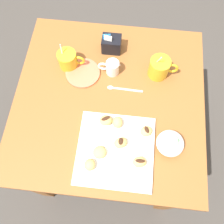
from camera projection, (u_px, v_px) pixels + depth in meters
ground_plane at (110, 144)px, 1.81m from camera, size 8.00×8.00×0.00m
dining_table at (109, 112)px, 1.26m from camera, size 0.85×0.85×0.75m
pastry_plate_square at (115, 151)px, 1.02m from camera, size 0.31×0.31×0.02m
coffee_mug_mustard_left at (68, 59)px, 1.15m from camera, size 0.12×0.09×0.13m
coffee_mug_mustard_right at (160, 67)px, 1.13m from camera, size 0.13×0.09×0.15m
cream_pitcher_white at (111, 67)px, 1.14m from camera, size 0.10×0.06×0.07m
sugar_caddy at (111, 44)px, 1.19m from camera, size 0.09×0.07×0.11m
ice_cream_bowl at (170, 143)px, 1.01m from camera, size 0.11×0.11×0.08m
saucer_coral_left at (83, 73)px, 1.17m from camera, size 0.16×0.16×0.01m
loose_spoon_near_saucer at (121, 89)px, 1.14m from camera, size 0.16×0.02×0.01m
beignet_0 at (121, 143)px, 1.01m from camera, size 0.07×0.06×0.04m
chocolate_drizzle_0 at (121, 141)px, 0.99m from camera, size 0.02×0.03×0.00m
beignet_1 at (118, 122)px, 1.04m from camera, size 0.05×0.06×0.04m
beignet_2 at (146, 131)px, 1.03m from camera, size 0.06×0.06×0.03m
chocolate_drizzle_2 at (147, 130)px, 1.01m from camera, size 0.03×0.03×0.00m
beignet_3 at (107, 120)px, 1.05m from camera, size 0.06×0.05×0.04m
chocolate_drizzle_3 at (106, 118)px, 1.03m from camera, size 0.04×0.03×0.00m
beignet_4 at (140, 162)px, 0.98m from camera, size 0.06×0.05×0.04m
chocolate_drizzle_4 at (140, 161)px, 0.96m from camera, size 0.04×0.02×0.00m
beignet_5 at (90, 165)px, 0.98m from camera, size 0.04×0.05×0.04m
beignet_6 at (100, 152)px, 1.00m from camera, size 0.06×0.06×0.03m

